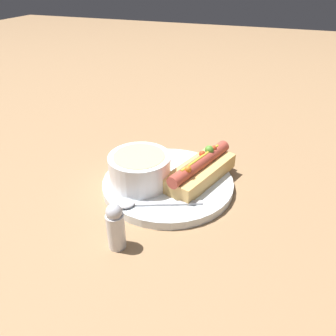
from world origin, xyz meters
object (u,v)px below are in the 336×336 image
(soup_bowl, at_px, (140,168))
(spoon, at_px, (137,203))
(salt_shaker, at_px, (116,226))
(hot_dog, at_px, (200,170))

(soup_bowl, bearing_deg, spoon, -159.75)
(spoon, distance_m, salt_shaker, 0.08)
(hot_dog, distance_m, spoon, 0.14)
(spoon, bearing_deg, salt_shaker, 70.54)
(soup_bowl, bearing_deg, hot_dog, -64.40)
(soup_bowl, xyz_separation_m, salt_shaker, (-0.15, -0.03, -0.01))
(soup_bowl, bearing_deg, salt_shaker, -169.14)
(soup_bowl, distance_m, salt_shaker, 0.15)
(soup_bowl, xyz_separation_m, spoon, (-0.07, -0.02, -0.03))
(hot_dog, xyz_separation_m, spoon, (-0.11, 0.08, -0.02))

